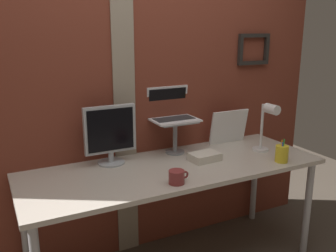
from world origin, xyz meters
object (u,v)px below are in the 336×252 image
monitor (110,133)px  pen_cup (282,154)px  laptop (171,110)px  whiteboard_panel (229,127)px  desk_lamp (267,122)px  coffee_mug (176,177)px

monitor → pen_cup: monitor is taller
monitor → laptop: size_ratio=1.20×
whiteboard_panel → pen_cup: 0.53m
laptop → desk_lamp: size_ratio=0.90×
coffee_mug → pen_cup: bearing=-0.0°
whiteboard_panel → coffee_mug: (-0.74, -0.52, -0.09)m
pen_cup → laptop: bearing=135.0°
pen_cup → coffee_mug: (-0.81, 0.00, -0.02)m
whiteboard_panel → desk_lamp: 0.35m
monitor → desk_lamp: bearing=-15.0°
laptop → desk_lamp: 0.70m
laptop → whiteboard_panel: size_ratio=1.01×
pen_cup → coffee_mug: 0.81m
monitor → pen_cup: bearing=-25.3°
laptop → desk_lamp: bearing=-30.8°
desk_lamp → laptop: bearing=149.2°
desk_lamp → coffee_mug: bearing=-166.5°
laptop → whiteboard_panel: laptop is taller
whiteboard_panel → desk_lamp: size_ratio=0.89×
whiteboard_panel → desk_lamp: bearing=-71.5°
desk_lamp → coffee_mug: size_ratio=2.84×
desk_lamp → monitor: bearing=165.0°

